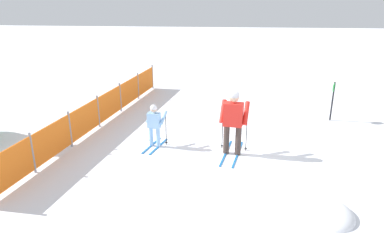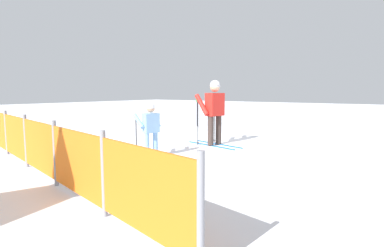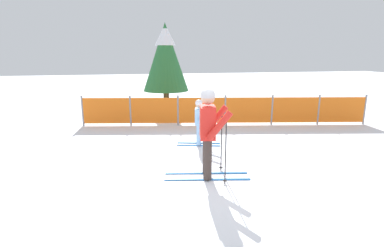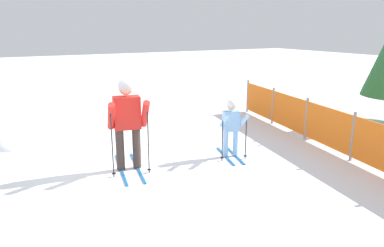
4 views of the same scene
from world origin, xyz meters
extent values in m
plane|color=white|center=(0.00, 0.00, 0.00)|extent=(60.00, 60.00, 0.00)
cube|color=#1966B2|center=(0.08, 0.39, 0.01)|extent=(1.58, 0.35, 0.02)
cube|color=#1966B2|center=(0.02, 0.10, 0.01)|extent=(1.58, 0.35, 0.02)
cylinder|color=#3F332D|center=(0.08, 0.39, 0.40)|extent=(0.15, 0.15, 0.76)
cylinder|color=#3F332D|center=(0.02, 0.10, 0.40)|extent=(0.15, 0.15, 0.76)
cube|color=red|center=(0.05, 0.25, 1.07)|extent=(0.35, 0.51, 0.59)
cylinder|color=red|center=(0.29, 0.50, 1.07)|extent=(0.48, 0.20, 0.55)
cylinder|color=red|center=(0.17, -0.08, 1.07)|extent=(0.48, 0.20, 0.55)
sphere|color=#D8AD8C|center=(0.05, 0.25, 1.52)|extent=(0.25, 0.25, 0.25)
sphere|color=silver|center=(0.05, 0.25, 1.56)|extent=(0.27, 0.27, 0.27)
cylinder|color=black|center=(0.40, 0.50, 0.59)|extent=(0.02, 0.02, 1.18)
cylinder|color=black|center=(0.40, 0.50, 0.06)|extent=(0.07, 0.07, 0.01)
cylinder|color=black|center=(0.28, -0.12, 0.59)|extent=(0.02, 0.02, 1.18)
cylinder|color=black|center=(0.28, -0.12, 0.06)|extent=(0.07, 0.07, 0.01)
cube|color=#1966B2|center=(0.40, 2.39, 0.01)|extent=(1.07, 0.34, 0.02)
cube|color=#1966B2|center=(0.34, 2.19, 0.01)|extent=(1.07, 0.34, 0.02)
cylinder|color=#8CBFF2|center=(0.40, 2.39, 0.28)|extent=(0.10, 0.10, 0.52)
cylinder|color=#8CBFF2|center=(0.34, 2.19, 0.28)|extent=(0.10, 0.10, 0.52)
cube|color=#8CBFF2|center=(0.37, 2.29, 0.75)|extent=(0.27, 0.36, 0.41)
cylinder|color=#8CBFF2|center=(0.59, 2.44, 0.79)|extent=(0.39, 0.18, 0.31)
cylinder|color=#8CBFF2|center=(0.48, 2.05, 0.79)|extent=(0.39, 0.18, 0.31)
sphere|color=#D8AD8C|center=(0.37, 2.29, 1.05)|extent=(0.17, 0.17, 0.17)
sphere|color=white|center=(0.37, 2.29, 1.08)|extent=(0.18, 0.18, 0.18)
cylinder|color=black|center=(0.64, 2.47, 0.41)|extent=(0.02, 0.02, 0.81)
cylinder|color=black|center=(0.64, 2.47, 0.06)|extent=(0.07, 0.07, 0.01)
cylinder|color=black|center=(0.51, 2.00, 0.41)|extent=(0.02, 0.02, 0.81)
cylinder|color=black|center=(0.51, 2.00, 0.06)|extent=(0.07, 0.07, 0.01)
cylinder|color=gray|center=(-2.81, 5.09, 0.49)|extent=(0.06, 0.06, 0.99)
cylinder|color=gray|center=(-1.30, 4.81, 0.49)|extent=(0.06, 0.06, 0.99)
cylinder|color=gray|center=(0.21, 4.52, 0.49)|extent=(0.06, 0.06, 0.99)
cylinder|color=gray|center=(1.72, 4.23, 0.49)|extent=(0.06, 0.06, 0.99)
cylinder|color=gray|center=(3.23, 3.95, 0.49)|extent=(0.06, 0.06, 0.99)
cylinder|color=gray|center=(4.74, 3.66, 0.49)|extent=(0.06, 0.06, 0.99)
cylinder|color=gray|center=(6.24, 3.37, 0.49)|extent=(0.06, 0.06, 0.99)
cube|color=orange|center=(-2.06, 4.95, 0.49)|extent=(1.51, 0.32, 0.83)
cube|color=orange|center=(-0.55, 4.66, 0.49)|extent=(1.51, 0.32, 0.83)
cube|color=orange|center=(0.96, 4.38, 0.49)|extent=(1.51, 0.32, 0.83)
cube|color=orange|center=(2.47, 4.09, 0.49)|extent=(1.51, 0.32, 0.83)
cube|color=orange|center=(3.98, 3.80, 0.49)|extent=(1.51, 0.32, 0.83)
cube|color=orange|center=(5.49, 3.52, 0.49)|extent=(1.51, 0.32, 0.83)
cylinder|color=#4C3823|center=(0.25, 7.81, 0.37)|extent=(0.24, 0.24, 0.75)
cone|color=#286B37|center=(0.25, 7.81, 2.14)|extent=(1.91, 1.91, 2.79)
cone|color=white|center=(0.25, 7.81, 3.04)|extent=(0.86, 0.86, 0.84)
camera|label=1|loc=(-8.72, 0.61, 4.10)|focal=35.00mm
camera|label=2|loc=(-4.02, 6.88, 1.42)|focal=28.00mm
camera|label=3|loc=(-1.35, -4.90, 2.29)|focal=28.00mm
camera|label=4|loc=(6.34, -1.86, 2.56)|focal=35.00mm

